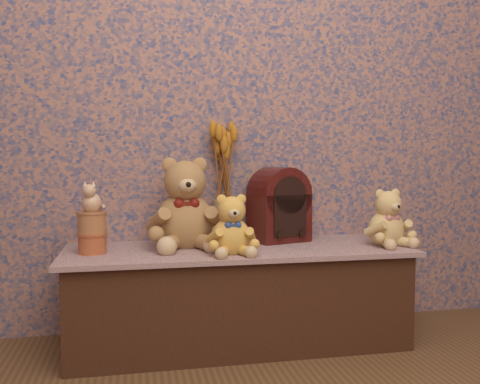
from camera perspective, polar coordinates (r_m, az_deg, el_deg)
The scene contains 10 objects.
display_shelf at distance 2.28m, azimuth -0.26°, elevation -11.21°, with size 1.45×0.54×0.42m, color #3A4878.
teddy_large at distance 2.24m, azimuth -6.05°, elevation -0.77°, with size 0.33×0.39×0.41m, color #A3753F, non-canonical shape.
teddy_medium at distance 2.08m, azimuth -0.97°, elevation -3.26°, with size 0.20×0.24×0.25m, color gold, non-canonical shape.
teddy_small at distance 2.37m, azimuth 15.68°, elevation -2.43°, with size 0.21×0.25×0.26m, color #DFBA6A, non-canonical shape.
cathedral_radio at distance 2.39m, azimuth 4.27°, elevation -1.33°, with size 0.25×0.18×0.34m, color #330B09, non-canonical shape.
ceramic_vase at distance 2.40m, azimuth -1.66°, elevation -3.10°, with size 0.11×0.11×0.19m, color tan.
dried_stalks at distance 2.39m, azimuth -1.68°, elevation 4.31°, with size 0.23×0.23×0.43m, color #BA6F1D, non-canonical shape.
biscuit_tin_lower at distance 2.17m, azimuth -15.81°, elevation -5.43°, with size 0.11×0.11×0.08m, color #CB7E3B.
biscuit_tin_upper at distance 2.16m, azimuth -15.85°, elevation -3.25°, with size 0.11×0.11×0.09m, color tan.
cat_figurine at distance 2.15m, azimuth -15.90°, elevation -0.43°, with size 0.09×0.10×0.13m, color silver, non-canonical shape.
Camera 1 is at (-0.43, -0.92, 0.80)m, focal length 39.12 mm.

